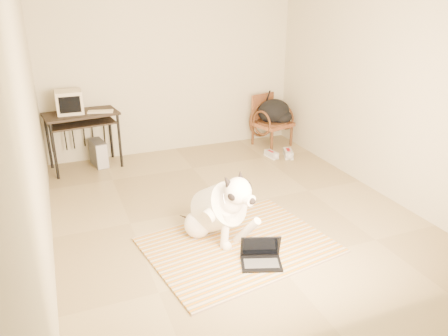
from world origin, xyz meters
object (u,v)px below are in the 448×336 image
dog (219,210)px  rattan_chair (270,120)px  laptop (261,256)px  pc_tower (98,153)px  computer_desk (82,121)px  crt_monitor (69,102)px  backpack (275,112)px

dog → rattan_chair: (1.92, 2.54, 0.08)m
laptop → rattan_chair: 3.58m
pc_tower → rattan_chair: 2.84m
computer_desk → crt_monitor: size_ratio=2.96×
dog → backpack: dog is taller
computer_desk → rattan_chair: size_ratio=1.27×
crt_monitor → rattan_chair: crt_monitor is taller
dog → rattan_chair: dog is taller
laptop → computer_desk: (-1.30, 3.19, 0.63)m
dog → backpack: bearing=51.5°
pc_tower → rattan_chair: rattan_chair is taller
dog → laptop: 0.67m
pc_tower → dog: bearing=-70.9°
computer_desk → rattan_chair: rattan_chair is taller
backpack → laptop: bearing=-119.9°
crt_monitor → computer_desk: bearing=-17.4°
computer_desk → rattan_chair: bearing=-1.1°
backpack → computer_desk: bearing=177.9°
dog → backpack: (1.97, 2.48, 0.23)m
dog → laptop: size_ratio=2.34×
dog → pc_tower: bearing=109.1°
computer_desk → crt_monitor: 0.31m
laptop → crt_monitor: size_ratio=1.25×
computer_desk → crt_monitor: bearing=162.6°
dog → crt_monitor: (-1.22, 2.64, 0.65)m
crt_monitor → pc_tower: crt_monitor is taller
pc_tower → backpack: (2.88, -0.14, 0.38)m
crt_monitor → pc_tower: (0.31, -0.01, -0.80)m
computer_desk → dog: bearing=-67.2°
crt_monitor → pc_tower: 0.86m
laptop → dog: bearing=109.0°
laptop → backpack: 3.58m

